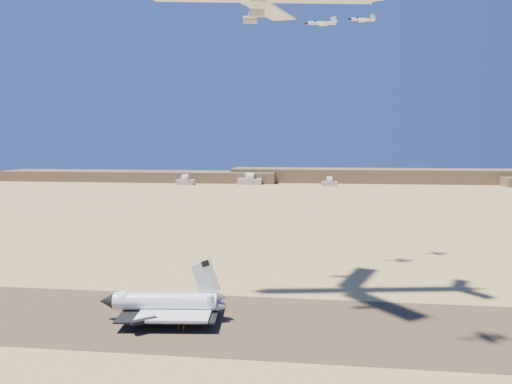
# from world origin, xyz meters

# --- Properties ---
(ground) EXTENTS (1200.00, 1200.00, 0.00)m
(ground) POSITION_xyz_m (0.00, 0.00, 0.00)
(ground) COLOR tan
(ground) RESTS_ON ground
(runway) EXTENTS (600.00, 50.00, 0.06)m
(runway) POSITION_xyz_m (0.00, 0.00, 0.03)
(runway) COLOR brown
(runway) RESTS_ON ground
(ridgeline) EXTENTS (960.00, 90.00, 18.00)m
(ridgeline) POSITION_xyz_m (65.32, 527.31, 7.63)
(ridgeline) COLOR brown
(ridgeline) RESTS_ON ground
(hangars) EXTENTS (200.50, 29.50, 30.00)m
(hangars) POSITION_xyz_m (-64.00, 478.43, 4.83)
(hangars) COLOR beige
(hangars) RESTS_ON ground
(shuttle) EXTENTS (37.74, 25.66, 18.54)m
(shuttle) POSITION_xyz_m (-16.77, -0.58, 4.98)
(shuttle) COLOR white
(shuttle) RESTS_ON runway
(crew_a) EXTENTS (0.58, 0.74, 1.78)m
(crew_a) POSITION_xyz_m (-10.39, -7.78, 0.95)
(crew_a) COLOR #C8710B
(crew_a) RESTS_ON runway
(crew_b) EXTENTS (0.93, 1.03, 1.84)m
(crew_b) POSITION_xyz_m (-8.68, -9.00, 0.98)
(crew_b) COLOR #C8710B
(crew_b) RESTS_ON runway
(crew_c) EXTENTS (1.12, 1.25, 1.92)m
(crew_c) POSITION_xyz_m (-9.34, -6.00, 1.02)
(crew_c) COLOR #C8710B
(crew_c) RESTS_ON runway
(chase_jet_e) EXTENTS (14.71, 8.19, 3.68)m
(chase_jet_e) POSITION_xyz_m (28.50, 76.02, 103.06)
(chase_jet_e) COLOR white
(chase_jet_f) EXTENTS (13.42, 7.81, 3.42)m
(chase_jet_f) POSITION_xyz_m (46.60, 92.13, 107.78)
(chase_jet_f) COLOR white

